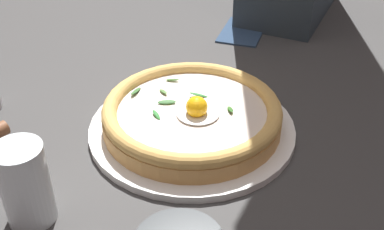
{
  "coord_description": "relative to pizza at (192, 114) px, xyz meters",
  "views": [
    {
      "loc": [
        0.58,
        0.3,
        0.46
      ],
      "look_at": [
        0.03,
        -0.01,
        0.03
      ],
      "focal_mm": 44.82,
      "sensor_mm": 36.0,
      "label": 1
    }
  ],
  "objects": [
    {
      "name": "folded_napkin",
      "position": [
        -0.39,
        -0.09,
        -0.03
      ],
      "size": [
        0.16,
        0.12,
        0.01
      ],
      "primitive_type": "cube",
      "rotation": [
        0.0,
        0.0,
        3.35
      ],
      "color": "navy",
      "rests_on": "ground"
    },
    {
      "name": "drinking_glass",
      "position": [
        0.26,
        -0.09,
        0.01
      ],
      "size": [
        0.06,
        0.06,
        0.11
      ],
      "color": "silver",
      "rests_on": "ground"
    },
    {
      "name": "pizza",
      "position": [
        0.0,
        0.0,
        0.0
      ],
      "size": [
        0.28,
        0.28,
        0.06
      ],
      "color": "#E0A55A",
      "rests_on": "pizza_plate"
    },
    {
      "name": "pizza_plate",
      "position": [
        -0.0,
        -0.0,
        -0.03
      ],
      "size": [
        0.33,
        0.33,
        0.01
      ],
      "primitive_type": "cylinder",
      "color": "white",
      "rests_on": "ground"
    },
    {
      "name": "ground_plane",
      "position": [
        -0.03,
        0.01,
        -0.05
      ],
      "size": [
        2.4,
        2.4,
        0.03
      ],
      "primitive_type": "cube",
      "color": "#3B3A39",
      "rests_on": "ground"
    }
  ]
}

